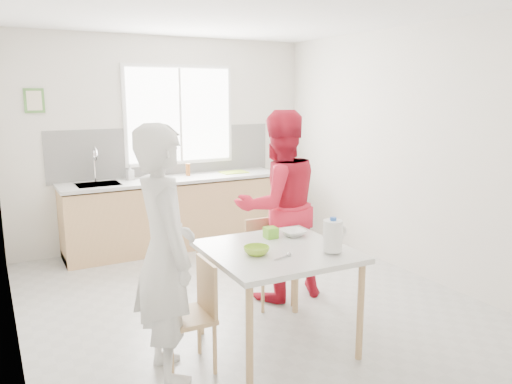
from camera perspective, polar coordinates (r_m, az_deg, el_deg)
ground at (r=5.00m, az=-1.35°, el=-12.17°), size 4.50×4.50×0.00m
room_shell at (r=4.60m, az=-1.44°, el=6.98°), size 4.50×4.50×4.50m
window at (r=6.72m, az=-8.70°, el=8.68°), size 1.50×0.06×1.30m
backsplash at (r=6.70m, az=-10.23°, el=4.55°), size 3.00×0.02×0.65m
picture_frame at (r=6.34m, az=-24.02°, el=9.51°), size 0.22×0.03×0.28m
kitchen_counter at (r=6.57m, az=-9.21°, el=-2.70°), size 2.84×0.64×1.37m
dining_table at (r=3.90m, az=2.37°, el=-7.67°), size 1.08×1.08×0.81m
chair_left at (r=3.73m, az=-7.18°, el=-13.25°), size 0.38×0.38×0.81m
chair_far at (r=4.82m, az=1.25°, el=-7.44°), size 0.38×0.38×0.80m
person_white at (r=3.51m, az=-10.36°, el=-6.98°), size 0.45×0.67×1.80m
person_red at (r=4.81m, az=2.60°, el=-1.61°), size 0.91×0.72×1.84m
bowl_green at (r=3.73m, az=0.06°, el=-6.70°), size 0.20×0.20×0.06m
bowl_white at (r=4.21m, az=4.29°, el=-4.67°), size 0.21×0.21×0.05m
milk_jug at (r=3.77m, az=8.81°, el=-4.91°), size 0.20×0.15×0.26m
green_box at (r=4.14m, az=1.70°, el=-4.66°), size 0.10×0.10×0.09m
spoon at (r=3.65m, az=2.98°, el=-7.46°), size 0.16×0.06×0.01m
cutting_board at (r=6.80m, az=-2.56°, el=2.27°), size 0.35×0.25×0.01m
wine_bottle_a at (r=6.52m, az=-10.71°, el=3.07°), size 0.07×0.07×0.32m
wine_bottle_b at (r=6.47m, az=-10.76°, el=2.91°), size 0.07×0.07×0.30m
jar_amber at (r=6.59m, az=-7.78°, el=2.55°), size 0.06×0.06×0.16m
soap_bottle at (r=6.44m, az=-14.22°, el=2.20°), size 0.10×0.10×0.18m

